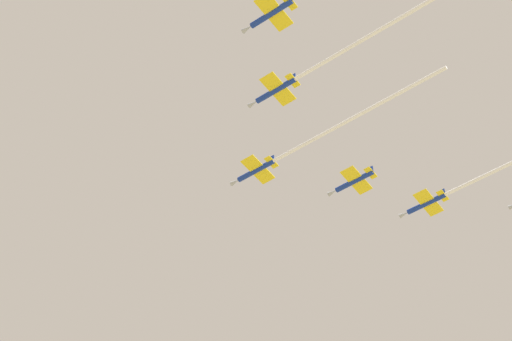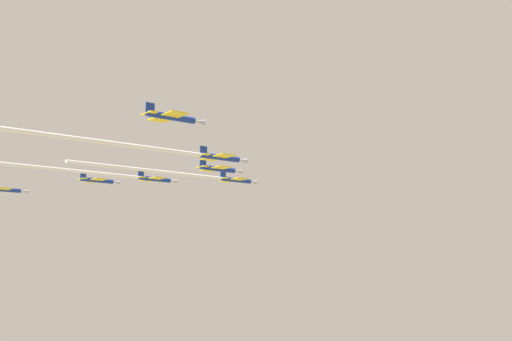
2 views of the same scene
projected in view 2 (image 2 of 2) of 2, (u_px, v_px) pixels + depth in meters
name	position (u px, v px, depth m)	size (l,w,h in m)	color
jet_lead	(190.00, 175.00, 161.75)	(27.44, 42.53, 2.29)	navy
jet_port_inner	(114.00, 175.00, 165.23)	(24.58, 38.01, 2.29)	navy
jet_starboard_inner	(219.00, 169.00, 149.89)	(8.27, 10.35, 2.29)	navy
jet_port_outer	(98.00, 180.00, 177.54)	(8.27, 10.35, 2.29)	navy
jet_starboard_outer	(142.00, 147.00, 123.34)	(31.80, 49.41, 2.29)	navy
jet_port_trail	(172.00, 117.00, 111.51)	(8.27, 10.35, 2.29)	navy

